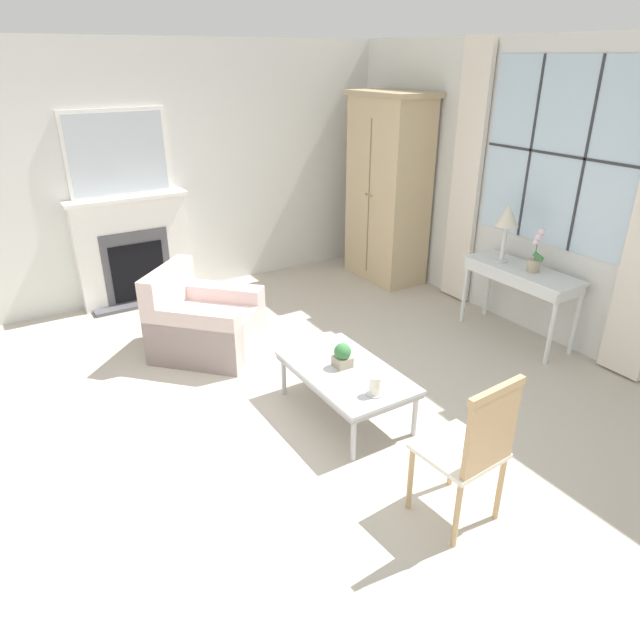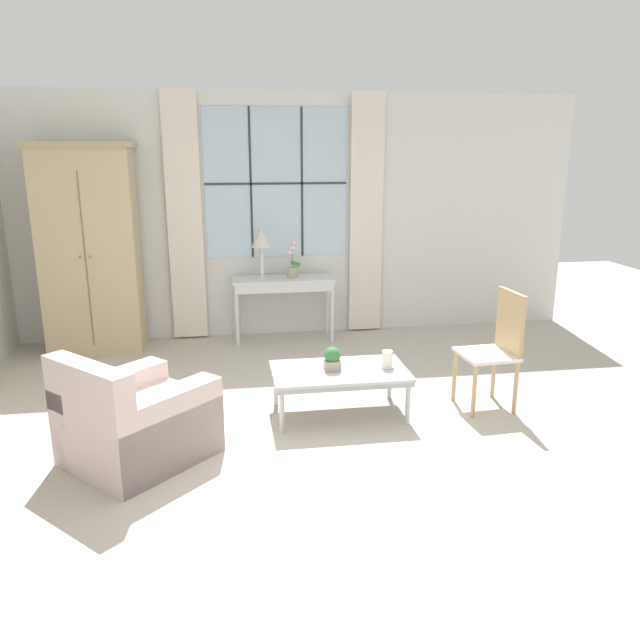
{
  "view_description": "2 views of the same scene",
  "coord_description": "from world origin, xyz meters",
  "px_view_note": "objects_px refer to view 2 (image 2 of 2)",
  "views": [
    {
      "loc": [
        3.44,
        -1.7,
        2.62
      ],
      "look_at": [
        0.37,
        0.2,
        0.94
      ],
      "focal_mm": 32.0,
      "sensor_mm": 36.0,
      "label": 1
    },
    {
      "loc": [
        -0.65,
        -4.31,
        2.17
      ],
      "look_at": [
        0.1,
        0.44,
        0.85
      ],
      "focal_mm": 35.0,
      "sensor_mm": 36.0,
      "label": 2
    }
  ],
  "objects_px": {
    "console_table": "(283,285)",
    "table_lamp": "(261,240)",
    "pillar_candle": "(387,360)",
    "potted_plant_small": "(332,359)",
    "side_chair_wooden": "(498,342)",
    "potted_orchid": "(292,264)",
    "coffee_table": "(340,374)",
    "armoire": "(90,249)",
    "armchair_upholstered": "(135,424)"
  },
  "relations": [
    {
      "from": "console_table",
      "to": "table_lamp",
      "type": "distance_m",
      "value": 0.59
    },
    {
      "from": "pillar_candle",
      "to": "potted_plant_small",
      "type": "bearing_deg",
      "value": 176.7
    },
    {
      "from": "table_lamp",
      "to": "side_chair_wooden",
      "type": "bearing_deg",
      "value": -50.39
    },
    {
      "from": "console_table",
      "to": "potted_orchid",
      "type": "relative_size",
      "value": 2.7
    },
    {
      "from": "table_lamp",
      "to": "potted_orchid",
      "type": "bearing_deg",
      "value": 7.43
    },
    {
      "from": "console_table",
      "to": "coffee_table",
      "type": "bearing_deg",
      "value": -83.77
    },
    {
      "from": "coffee_table",
      "to": "potted_orchid",
      "type": "bearing_deg",
      "value": 93.41
    },
    {
      "from": "pillar_candle",
      "to": "armoire",
      "type": "bearing_deg",
      "value": 141.21
    },
    {
      "from": "side_chair_wooden",
      "to": "armchair_upholstered",
      "type": "bearing_deg",
      "value": -170.0
    },
    {
      "from": "table_lamp",
      "to": "side_chair_wooden",
      "type": "xyz_separation_m",
      "value": [
        1.85,
        -2.23,
        -0.6
      ]
    },
    {
      "from": "side_chair_wooden",
      "to": "table_lamp",
      "type": "bearing_deg",
      "value": 129.61
    },
    {
      "from": "armoire",
      "to": "pillar_candle",
      "type": "height_order",
      "value": "armoire"
    },
    {
      "from": "potted_plant_small",
      "to": "pillar_candle",
      "type": "height_order",
      "value": "potted_plant_small"
    },
    {
      "from": "table_lamp",
      "to": "potted_orchid",
      "type": "relative_size",
      "value": 1.34
    },
    {
      "from": "pillar_candle",
      "to": "side_chair_wooden",
      "type": "bearing_deg",
      "value": -1.02
    },
    {
      "from": "console_table",
      "to": "armchair_upholstered",
      "type": "xyz_separation_m",
      "value": [
        -1.34,
        -2.79,
        -0.37
      ]
    },
    {
      "from": "armchair_upholstered",
      "to": "pillar_candle",
      "type": "xyz_separation_m",
      "value": [
        1.99,
        0.54,
        0.19
      ]
    },
    {
      "from": "coffee_table",
      "to": "armoire",
      "type": "bearing_deg",
      "value": 136.98
    },
    {
      "from": "side_chair_wooden",
      "to": "coffee_table",
      "type": "height_order",
      "value": "side_chair_wooden"
    },
    {
      "from": "side_chair_wooden",
      "to": "potted_orchid",
      "type": "bearing_deg",
      "value": 123.27
    },
    {
      "from": "potted_orchid",
      "to": "coffee_table",
      "type": "bearing_deg",
      "value": -86.59
    },
    {
      "from": "potted_orchid",
      "to": "potted_plant_small",
      "type": "relative_size",
      "value": 2.19
    },
    {
      "from": "console_table",
      "to": "side_chair_wooden",
      "type": "height_order",
      "value": "side_chair_wooden"
    },
    {
      "from": "coffee_table",
      "to": "pillar_candle",
      "type": "height_order",
      "value": "pillar_candle"
    },
    {
      "from": "table_lamp",
      "to": "potted_orchid",
      "type": "distance_m",
      "value": 0.46
    },
    {
      "from": "table_lamp",
      "to": "armchair_upholstered",
      "type": "distance_m",
      "value": 3.1
    },
    {
      "from": "side_chair_wooden",
      "to": "potted_plant_small",
      "type": "xyz_separation_m",
      "value": [
        -1.42,
        0.04,
        -0.08
      ]
    },
    {
      "from": "table_lamp",
      "to": "potted_plant_small",
      "type": "xyz_separation_m",
      "value": [
        0.42,
        -2.19,
        -0.68
      ]
    },
    {
      "from": "potted_orchid",
      "to": "armchair_upholstered",
      "type": "height_order",
      "value": "potted_orchid"
    },
    {
      "from": "potted_orchid",
      "to": "side_chair_wooden",
      "type": "bearing_deg",
      "value": -56.73
    },
    {
      "from": "armoire",
      "to": "coffee_table",
      "type": "xyz_separation_m",
      "value": [
        2.33,
        -2.17,
        -0.77
      ]
    },
    {
      "from": "potted_orchid",
      "to": "pillar_candle",
      "type": "bearing_deg",
      "value": -76.7
    },
    {
      "from": "potted_orchid",
      "to": "side_chair_wooden",
      "type": "distance_m",
      "value": 2.74
    },
    {
      "from": "coffee_table",
      "to": "side_chair_wooden",
      "type": "bearing_deg",
      "value": -1.6
    },
    {
      "from": "console_table",
      "to": "potted_orchid",
      "type": "xyz_separation_m",
      "value": [
        0.11,
        0.01,
        0.25
      ]
    },
    {
      "from": "console_table",
      "to": "potted_plant_small",
      "type": "distance_m",
      "value": 2.24
    },
    {
      "from": "console_table",
      "to": "armchair_upholstered",
      "type": "height_order",
      "value": "armchair_upholstered"
    },
    {
      "from": "potted_orchid",
      "to": "armchair_upholstered",
      "type": "xyz_separation_m",
      "value": [
        -1.45,
        -2.8,
        -0.62
      ]
    },
    {
      "from": "potted_plant_small",
      "to": "pillar_candle",
      "type": "distance_m",
      "value": 0.46
    },
    {
      "from": "side_chair_wooden",
      "to": "potted_plant_small",
      "type": "bearing_deg",
      "value": 178.24
    },
    {
      "from": "coffee_table",
      "to": "potted_plant_small",
      "type": "height_order",
      "value": "potted_plant_small"
    },
    {
      "from": "armchair_upholstered",
      "to": "coffee_table",
      "type": "relative_size",
      "value": 1.07
    },
    {
      "from": "table_lamp",
      "to": "potted_orchid",
      "type": "xyz_separation_m",
      "value": [
        0.35,
        0.05,
        -0.29
      ]
    },
    {
      "from": "side_chair_wooden",
      "to": "potted_plant_small",
      "type": "distance_m",
      "value": 1.43
    },
    {
      "from": "console_table",
      "to": "pillar_candle",
      "type": "distance_m",
      "value": 2.35
    },
    {
      "from": "armoire",
      "to": "console_table",
      "type": "relative_size",
      "value": 1.91
    },
    {
      "from": "console_table",
      "to": "table_lamp",
      "type": "bearing_deg",
      "value": -171.71
    },
    {
      "from": "armoire",
      "to": "console_table",
      "type": "height_order",
      "value": "armoire"
    },
    {
      "from": "armchair_upholstered",
      "to": "potted_plant_small",
      "type": "bearing_deg",
      "value": 20.28
    },
    {
      "from": "potted_orchid",
      "to": "side_chair_wooden",
      "type": "height_order",
      "value": "potted_orchid"
    }
  ]
}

